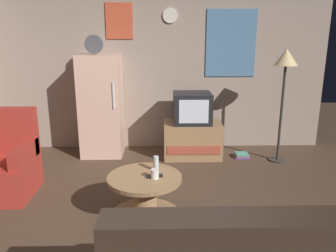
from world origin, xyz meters
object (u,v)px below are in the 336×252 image
wine_glass (156,163)px  coffee_table (145,198)px  crt_tv (192,108)px  standing_lamp (285,66)px  remote_control (155,176)px  armchair (3,165)px  tv_stand (192,140)px  fridge (102,105)px  book_stack (242,155)px  mug_ceramic_white (155,174)px

wine_glass → coffee_table: bearing=-128.3°
crt_tv → standing_lamp: size_ratio=0.34×
remote_control → armchair: 1.85m
tv_stand → standing_lamp: size_ratio=0.53×
fridge → coffee_table: size_ratio=2.46×
coffee_table → book_stack: coffee_table is taller
standing_lamp → mug_ceramic_white: bearing=-137.4°
tv_stand → standing_lamp: (1.22, -0.21, 1.10)m
fridge → crt_tv: bearing=-7.4°
crt_tv → book_stack: bearing=-5.7°
standing_lamp → mug_ceramic_white: 2.53m
standing_lamp → coffee_table: size_ratio=2.21×
standing_lamp → remote_control: size_ratio=10.60×
standing_lamp → book_stack: size_ratio=7.75×
tv_stand → standing_lamp: bearing=-9.7°
crt_tv → armchair: 2.57m
book_stack → armchair: bearing=-160.1°
remote_control → book_stack: size_ratio=0.73×
crt_tv → remote_control: (-0.52, -1.79, -0.28)m
armchair → standing_lamp: bearing=15.3°
armchair → remote_control: bearing=-20.0°
tv_stand → mug_ceramic_white: mug_ceramic_white is taller
coffee_table → remote_control: size_ratio=4.80×
wine_glass → remote_control: wine_glass is taller
coffee_table → book_stack: 2.18m
fridge → tv_stand: fridge is taller
coffee_table → remote_control: (0.10, -0.02, 0.24)m
mug_ceramic_white → standing_lamp: bearing=42.6°
fridge → tv_stand: size_ratio=2.11×
fridge → armchair: bearing=-124.4°
mug_ceramic_white → book_stack: size_ratio=0.44×
crt_tv → armchair: size_ratio=0.56×
standing_lamp → remote_control: standing_lamp is taller
crt_tv → standing_lamp: bearing=-9.5°
armchair → book_stack: armchair is taller
coffee_table → wine_glass: size_ratio=4.80×
standing_lamp → tv_stand: bearing=170.3°
wine_glass → book_stack: bearing=51.0°
wine_glass → armchair: (-1.74, 0.47, -0.19)m
fridge → wine_glass: size_ratio=11.80×
crt_tv → remote_control: crt_tv is taller
standing_lamp → armchair: size_ratio=1.66×
fridge → coffee_table: (0.72, -1.94, -0.53)m
crt_tv → book_stack: 1.04m
armchair → book_stack: bearing=19.9°
tv_stand → wine_glass: 1.73m
fridge → remote_control: bearing=-67.4°
standing_lamp → mug_ceramic_white: standing_lamp is taller
tv_stand → coffee_table: tv_stand is taller
coffee_table → armchair: size_ratio=0.75×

